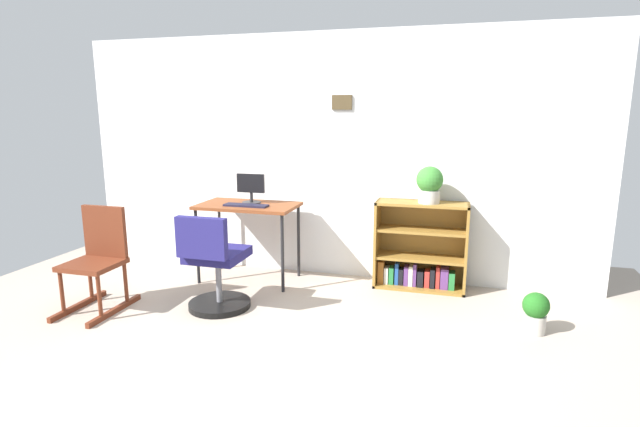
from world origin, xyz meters
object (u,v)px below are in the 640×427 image
object	(u,v)px
rocking_chair	(98,258)
potted_plant_on_shelf	(430,184)
monitor	(251,188)
bookshelf_low	(420,251)
desk	(248,211)
potted_plant_floor	(535,311)
office_chair	(215,269)
keyboard	(246,205)

from	to	relation	value
rocking_chair	potted_plant_on_shelf	world-z (taller)	potted_plant_on_shelf
monitor	bookshelf_low	size ratio (longest dim) A/B	0.34
desk	potted_plant_floor	world-z (taller)	desk
office_chair	rocking_chair	bearing A→B (deg)	-167.42
monitor	desk	bearing A→B (deg)	-101.08
keyboard	rocking_chair	xyz separation A→B (m)	(-0.95, -0.89, -0.33)
desk	potted_plant_floor	xyz separation A→B (m)	(2.54, -0.53, -0.52)
office_chair	desk	bearing A→B (deg)	92.79
desk	rocking_chair	xyz separation A→B (m)	(-0.92, -0.99, -0.25)
desk	keyboard	distance (m)	0.13
bookshelf_low	monitor	bearing A→B (deg)	-173.20
desk	keyboard	size ratio (longest dim) A/B	2.24
desk	bookshelf_low	xyz separation A→B (m)	(1.62, 0.25, -0.34)
office_chair	potted_plant_on_shelf	world-z (taller)	potted_plant_on_shelf
monitor	keyboard	distance (m)	0.21
rocking_chair	potted_plant_floor	xyz separation A→B (m)	(3.46, 0.47, -0.27)
desk	potted_plant_floor	size ratio (longest dim) A/B	3.00
desk	office_chair	bearing A→B (deg)	-87.21
keyboard	rocking_chair	distance (m)	1.34
monitor	rocking_chair	xyz separation A→B (m)	(-0.93, -1.05, -0.47)
monitor	keyboard	xyz separation A→B (m)	(0.02, -0.16, -0.14)
desk	rocking_chair	world-z (taller)	rocking_chair
monitor	keyboard	size ratio (longest dim) A/B	0.68
desk	potted_plant_on_shelf	world-z (taller)	potted_plant_on_shelf
potted_plant_floor	monitor	bearing A→B (deg)	166.97
monitor	potted_plant_floor	distance (m)	2.69
desk	monitor	world-z (taller)	monitor
keyboard	rocking_chair	world-z (taller)	rocking_chair
office_chair	bookshelf_low	size ratio (longest dim) A/B	0.99
monitor	potted_plant_on_shelf	distance (m)	1.68
monitor	office_chair	world-z (taller)	monitor
keyboard	office_chair	world-z (taller)	office_chair
keyboard	bookshelf_low	world-z (taller)	bookshelf_low
bookshelf_low	potted_plant_floor	bearing A→B (deg)	-40.35
desk	bookshelf_low	distance (m)	1.68
potted_plant_on_shelf	monitor	bearing A→B (deg)	-175.27
office_chair	potted_plant_floor	world-z (taller)	office_chair
keyboard	monitor	bearing A→B (deg)	96.08
rocking_chair	potted_plant_floor	size ratio (longest dim) A/B	2.72
desk	keyboard	bearing A→B (deg)	-74.66
monitor	potted_plant_on_shelf	xyz separation A→B (m)	(1.68, 0.14, 0.09)
desk	monitor	distance (m)	0.22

